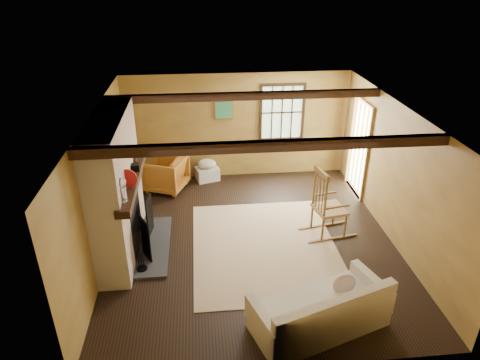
{
  "coord_description": "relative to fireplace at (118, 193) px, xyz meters",
  "views": [
    {
      "loc": [
        -0.85,
        -6.33,
        4.45
      ],
      "look_at": [
        -0.18,
        0.4,
        1.04
      ],
      "focal_mm": 32.0,
      "sensor_mm": 36.0,
      "label": 1
    }
  ],
  "objects": [
    {
      "name": "room_envelope",
      "position": [
        2.45,
        0.26,
        0.53
      ],
      "size": [
        5.02,
        5.52,
        2.44
      ],
      "color": "#A9863C",
      "rests_on": "ground"
    },
    {
      "name": "sofa",
      "position": [
        2.9,
        -2.15,
        -0.84
      ],
      "size": [
        2.01,
        1.37,
        0.75
      ],
      "rotation": [
        0.0,
        0.0,
        0.33
      ],
      "color": "white",
      "rests_on": "ground"
    },
    {
      "name": "rocking_chair",
      "position": [
        3.6,
        0.11,
        -0.55
      ],
      "size": [
        1.03,
        0.66,
        1.32
      ],
      "rotation": [
        0.0,
        0.0,
        1.75
      ],
      "color": "tan",
      "rests_on": "ground"
    },
    {
      "name": "laundry_basket",
      "position": [
        1.51,
        2.55,
        -0.95
      ],
      "size": [
        0.59,
        0.51,
        0.3
      ],
      "primitive_type": "cube",
      "rotation": [
        0.0,
        0.0,
        0.29
      ],
      "color": "silver",
      "rests_on": "ground"
    },
    {
      "name": "rug",
      "position": [
        2.43,
        -0.2,
        -1.1
      ],
      "size": [
        2.5,
        3.0,
        0.01
      ],
      "primitive_type": "cube",
      "color": "tan",
      "rests_on": "ground"
    },
    {
      "name": "ground",
      "position": [
        2.23,
        0.0,
        -1.1
      ],
      "size": [
        5.5,
        5.5,
        0.0
      ],
      "primitive_type": "plane",
      "color": "black",
      "rests_on": "ground"
    },
    {
      "name": "armchair",
      "position": [
        0.59,
        2.18,
        -0.72
      ],
      "size": [
        1.08,
        1.07,
        0.76
      ],
      "primitive_type": "imported",
      "rotation": [
        0.0,
        0.0,
        -1.95
      ],
      "color": "#BF6026",
      "rests_on": "ground"
    },
    {
      "name": "firewood_pile",
      "position": [
        0.41,
        2.6,
        -0.99
      ],
      "size": [
        0.61,
        0.11,
        0.22
      ],
      "color": "brown",
      "rests_on": "ground"
    },
    {
      "name": "fireplace",
      "position": [
        0.0,
        0.0,
        0.0
      ],
      "size": [
        1.02,
        2.3,
        2.4
      ],
      "color": "#A74C40",
      "rests_on": "ground"
    },
    {
      "name": "basket_pillow",
      "position": [
        1.51,
        2.55,
        -0.7
      ],
      "size": [
        0.51,
        0.47,
        0.21
      ],
      "primitive_type": "ellipsoid",
      "rotation": [
        0.0,
        0.0,
        0.41
      ],
      "color": "white",
      "rests_on": "laundry_basket"
    }
  ]
}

